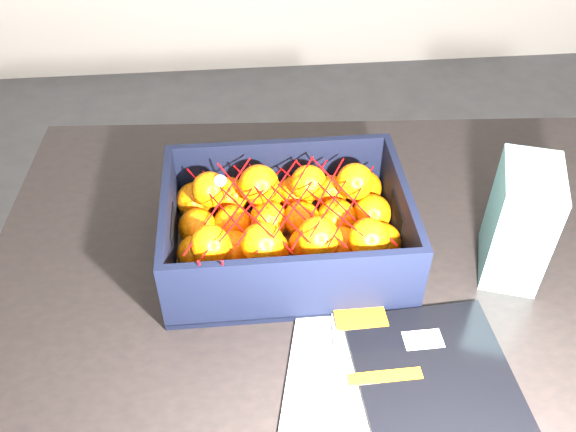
{
  "coord_description": "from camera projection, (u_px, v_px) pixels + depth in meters",
  "views": [
    {
      "loc": [
        -0.46,
        -0.95,
        1.49
      ],
      "look_at": [
        -0.4,
        -0.26,
        0.86
      ],
      "focal_mm": 38.78,
      "sensor_mm": 36.0,
      "label": 1
    }
  ],
  "objects": [
    {
      "name": "magazine_stack",
      "position": [
        406.0,
        396.0,
        0.82
      ],
      "size": [
        0.35,
        0.32,
        0.02
      ],
      "color": "beige",
      "rests_on": "table"
    },
    {
      "name": "clementine_heap",
      "position": [
        286.0,
        229.0,
        1.0
      ],
      "size": [
        0.36,
        0.27,
        0.12
      ],
      "color": "#FF6B05",
      "rests_on": "produce_crate"
    },
    {
      "name": "retail_carton",
      "position": [
        520.0,
        222.0,
        0.95
      ],
      "size": [
        0.12,
        0.15,
        0.19
      ],
      "primitive_type": "cube",
      "rotation": [
        0.0,
        0.0,
        -0.33
      ],
      "color": "white",
      "rests_on": "table"
    },
    {
      "name": "mesh_net",
      "position": [
        282.0,
        206.0,
        0.95
      ],
      "size": [
        0.31,
        0.25,
        0.09
      ],
      "color": "red",
      "rests_on": "clementine_heap"
    },
    {
      "name": "table",
      "position": [
        349.0,
        296.0,
        1.09
      ],
      "size": [
        1.25,
        0.87,
        0.75
      ],
      "color": "black",
      "rests_on": "ground"
    },
    {
      "name": "produce_crate",
      "position": [
        286.0,
        235.0,
        1.0
      ],
      "size": [
        0.38,
        0.29,
        0.13
      ],
      "color": "brown",
      "rests_on": "table"
    },
    {
      "name": "ground",
      "position": [
        420.0,
        371.0,
        1.74
      ],
      "size": [
        3.5,
        3.5,
        0.0
      ],
      "primitive_type": "plane",
      "color": "#38383B",
      "rests_on": "ground"
    }
  ]
}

